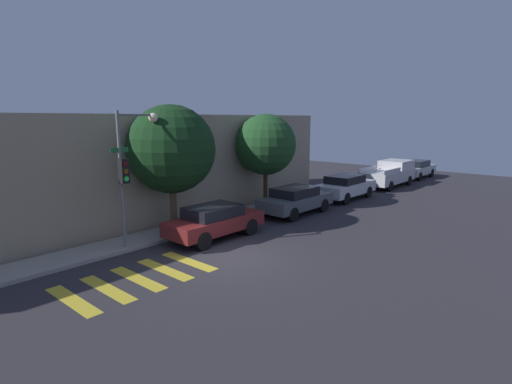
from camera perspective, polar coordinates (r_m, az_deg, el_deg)
The scene contains 12 objects.
ground_plane at distance 14.45m, azimuth -4.00°, elevation -9.39°, with size 60.00×60.00×0.00m, color #2D2B30.
sidewalk at distance 17.41m, azimuth -13.47°, elevation -5.94°, with size 26.00×1.69×0.14m, color gray.
building_row at distance 20.49m, azimuth -20.67°, elevation 3.19°, with size 26.00×6.00×5.09m, color gray.
crosswalk at distance 13.21m, azimuth -16.57°, elevation -11.76°, with size 4.49×2.60×0.00m.
traffic_light_pole at distance 15.33m, azimuth -17.55°, elevation 4.37°, with size 2.02×0.56×5.18m.
sedan_near_corner at distance 16.55m, azimuth -5.93°, elevation -4.11°, with size 4.28×1.75×1.40m.
sedan_middle at distance 20.72m, azimuth 5.68°, elevation -1.07°, with size 4.43×1.85×1.43m.
sedan_far_end at distance 25.07m, azimuth 12.65°, elevation 0.80°, with size 4.56×1.86×1.50m.
pickup_truck at distance 30.86m, azimuth 18.50°, elevation 2.53°, with size 5.48×2.09×1.81m.
sedan_tail_of_row at distance 35.88m, azimuth 21.87°, elevation 3.13°, with size 4.58×1.84×1.47m.
tree_near_corner at distance 17.38m, azimuth -12.01°, elevation 5.98°, with size 3.76×3.76×5.50m.
tree_midblock at distance 21.70m, azimuth 1.39°, elevation 6.77°, with size 3.29×3.29×5.16m.
Camera 1 is at (-9.53, -9.70, 4.90)m, focal length 28.00 mm.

